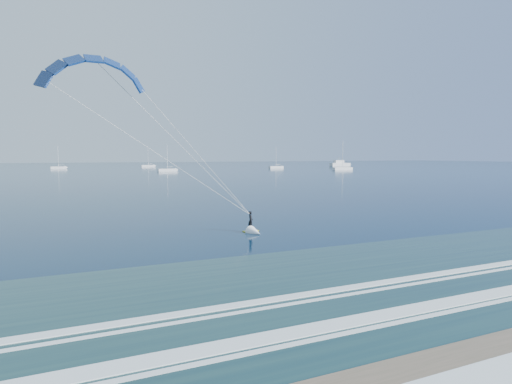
{
  "coord_description": "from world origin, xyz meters",
  "views": [
    {
      "loc": [
        -12.56,
        -9.5,
        7.0
      ],
      "look_at": [
        3.63,
        24.03,
        3.98
      ],
      "focal_mm": 32.0,
      "sensor_mm": 36.0,
      "label": 1
    }
  ],
  "objects": [
    {
      "name": "ground",
      "position": [
        0.0,
        0.0,
        0.0
      ],
      "size": [
        900.0,
        900.0,
        0.0
      ],
      "primitive_type": "plane",
      "color": "#072542",
      "rests_on": "ground"
    },
    {
      "name": "kitesurfer_rig",
      "position": [
        -2.19,
        25.15,
        7.57
      ],
      "size": [
        19.64,
        7.66,
        14.76
      ],
      "color": "gold",
      "rests_on": "ground"
    },
    {
      "name": "motor_yacht",
      "position": [
        161.93,
        229.13,
        1.5
      ],
      "size": [
        13.77,
        3.67,
        5.86
      ],
      "color": "silver",
      "rests_on": "ground"
    },
    {
      "name": "sailboat_3",
      "position": [
        38.38,
        183.82,
        0.68
      ],
      "size": [
        8.09,
        2.4,
        11.32
      ],
      "color": "silver",
      "rests_on": "ground"
    },
    {
      "name": "sailboat_4",
      "position": [
        47.38,
        261.82,
        0.68
      ],
      "size": [
        8.03,
        2.4,
        11.02
      ],
      "color": "silver",
      "rests_on": "ground"
    },
    {
      "name": "sailboat_5",
      "position": [
        102.21,
        203.69,
        0.68
      ],
      "size": [
        7.94,
        2.4,
        10.95
      ],
      "color": "silver",
      "rests_on": "ground"
    },
    {
      "name": "sailboat_6",
      "position": [
        119.62,
        168.97,
        0.69
      ],
      "size": [
        10.3,
        2.4,
        13.74
      ],
      "color": "silver",
      "rests_on": "ground"
    },
    {
      "name": "sailboat_8",
      "position": [
        -2.19,
        245.49,
        0.69
      ],
      "size": [
        7.44,
        2.4,
        11.68
      ],
      "color": "silver",
      "rests_on": "ground"
    }
  ]
}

